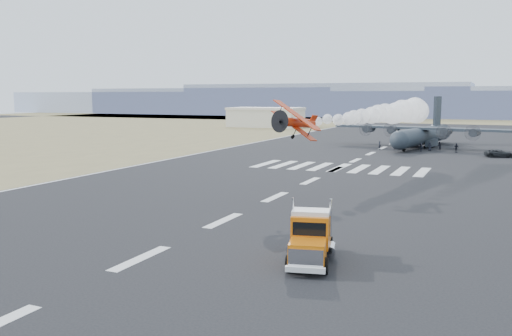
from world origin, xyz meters
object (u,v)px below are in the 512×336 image
Objects in this scene: crew_e at (430,146)px; crew_f at (404,146)px; crew_c at (421,147)px; crew_g at (402,145)px; support_vehicle at (500,153)px; crew_h at (439,146)px; aerobatic_biplane at (296,122)px; crew_b at (395,145)px; transport_aircraft at (422,134)px; semi_truck at (311,236)px; crew_d at (456,148)px; crew_a at (380,145)px; hangar_left at (266,117)px.

crew_f is (-4.90, 0.16, -0.09)m from crew_e.
crew_g reaches higher than crew_c.
support_vehicle is at bearing 10.77° from crew_c.
crew_c reaches higher than crew_h.
crew_b is (0.02, 59.63, -7.22)m from aerobatic_biplane.
crew_f is at bearing -98.67° from transport_aircraft.
semi_truck is 4.98× the size of crew_h.
semi_truck is 4.45× the size of crew_b.
crew_d is at bearing 51.25° from crew_g.
crew_g is (4.23, 0.92, 0.08)m from crew_a.
transport_aircraft reaches higher than crew_b.
crew_d reaches higher than crew_h.
crew_a is 14.51m from crew_d.
aerobatic_biplane is 60.07m from crew_b.
hangar_left is 87.14m from crew_h.
support_vehicle is at bearing -71.16° from crew_d.
crew_e is (2.37, -7.36, -1.86)m from transport_aircraft.
transport_aircraft is at bearing -67.97° from crew_f.
crew_e reaches higher than crew_h.
crew_c is at bearing -133.97° from crew_a.
crew_c is at bearing -73.57° from transport_aircraft.
hangar_left is at bearing 100.94° from semi_truck.
crew_a is at bearing -51.13° from hangar_left.
crew_f is (-3.44, 1.88, -0.07)m from crew_c.
crew_d reaches higher than crew_c.
transport_aircraft is at bearing -79.73° from crew_a.
crew_h is (-3.48, 4.80, -0.11)m from crew_d.
support_vehicle is (14.86, -13.85, -2.05)m from transport_aircraft.
transport_aircraft is at bearing 92.39° from crew_d.
transport_aircraft is at bearing 96.50° from aerobatic_biplane.
support_vehicle is 14.74m from crew_h.
crew_d is (11.65, -1.95, 0.02)m from crew_b.
crew_c reaches higher than support_vehicle.
crew_b is 1.01× the size of crew_e.
aerobatic_biplane is at bearing 143.34° from crew_a.
hangar_left is 154.22m from semi_truck.
crew_h is (8.19, 62.48, -7.32)m from aerobatic_biplane.
crew_a is 0.92× the size of crew_d.
crew_h reaches higher than support_vehicle.
crew_a is at bearing 84.85° from semi_truck.
crew_c is at bearing 144.84° from crew_d.
aerobatic_biplane is at bearing 99.67° from semi_truck.
crew_b is 5.66m from crew_c.
support_vehicle is 3.14× the size of crew_h.
hangar_left is at bearing -57.60° from crew_e.
crew_d is 1.03× the size of crew_e.
support_vehicle is 2.73× the size of crew_g.
crew_g reaches higher than crew_a.
aerobatic_biplane reaches higher than hangar_left.
aerobatic_biplane is 3.34× the size of crew_c.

